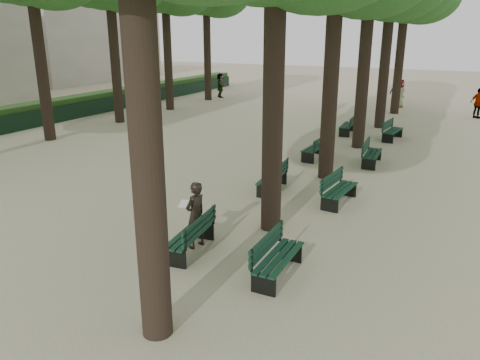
% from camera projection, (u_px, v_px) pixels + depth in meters
% --- Properties ---
extents(ground, '(120.00, 120.00, 0.00)m').
position_uv_depth(ground, '(156.00, 264.00, 10.41)').
color(ground, '#B9B18C').
rests_on(ground, ground).
extents(bench_left_0, '(0.78, 1.85, 0.92)m').
position_uv_depth(bench_left_0, '(190.00, 242.00, 10.91)').
color(bench_left_0, black).
rests_on(bench_left_0, ground).
extents(bench_left_1, '(0.73, 1.84, 0.92)m').
position_uv_depth(bench_left_1, '(272.00, 183.00, 15.13)').
color(bench_left_1, black).
rests_on(bench_left_1, ground).
extents(bench_left_2, '(0.65, 1.82, 0.92)m').
position_uv_depth(bench_left_2, '(315.00, 152.00, 18.93)').
color(bench_left_2, black).
rests_on(bench_left_2, ground).
extents(bench_left_3, '(0.69, 1.84, 0.92)m').
position_uv_depth(bench_left_3, '(347.00, 129.00, 23.45)').
color(bench_left_3, black).
rests_on(bench_left_3, ground).
extents(bench_right_0, '(0.59, 1.81, 0.92)m').
position_uv_depth(bench_right_0, '(278.00, 265.00, 9.82)').
color(bench_right_0, black).
rests_on(bench_right_0, ground).
extents(bench_right_1, '(0.74, 1.85, 0.92)m').
position_uv_depth(bench_right_1, '(339.00, 195.00, 13.99)').
color(bench_right_1, black).
rests_on(bench_right_1, ground).
extents(bench_right_2, '(0.67, 1.83, 0.92)m').
position_uv_depth(bench_right_2, '(372.00, 158.00, 18.06)').
color(bench_right_2, black).
rests_on(bench_right_2, ground).
extents(bench_right_3, '(0.77, 1.85, 0.92)m').
position_uv_depth(bench_right_3, '(392.00, 134.00, 22.16)').
color(bench_right_3, black).
rests_on(bench_right_3, ground).
extents(man_with_map, '(0.67, 0.71, 1.64)m').
position_uv_depth(man_with_map, '(196.00, 215.00, 11.02)').
color(man_with_map, black).
rests_on(man_with_map, ground).
extents(pedestrian_c, '(1.06, 0.91, 1.79)m').
position_uv_depth(pedestrian_c, '(478.00, 103.00, 27.43)').
color(pedestrian_c, '#262628').
rests_on(pedestrian_c, ground).
extents(pedestrian_e, '(1.46, 1.49, 1.85)m').
position_uv_depth(pedestrian_e, '(220.00, 85.00, 36.10)').
color(pedestrian_e, '#262628').
rests_on(pedestrian_e, ground).
extents(pedestrian_a, '(0.91, 0.95, 1.91)m').
position_uv_depth(pedestrian_a, '(331.00, 97.00, 29.65)').
color(pedestrian_a, '#262628').
rests_on(pedestrian_a, ground).
extents(pedestrian_d, '(0.58, 0.98, 1.87)m').
position_uv_depth(pedestrian_d, '(400.00, 93.00, 31.38)').
color(pedestrian_d, '#262628').
rests_on(pedestrian_d, ground).
extents(pedestrian_b, '(1.06, 0.63, 1.57)m').
position_uv_depth(pedestrian_b, '(396.00, 91.00, 33.92)').
color(pedestrian_b, '#262628').
rests_on(pedestrian_b, ground).
extents(fence, '(0.08, 42.00, 0.90)m').
position_uv_depth(fence, '(53.00, 116.00, 26.01)').
color(fence, black).
rests_on(fence, ground).
extents(hedge, '(1.20, 42.00, 1.20)m').
position_uv_depth(hedge, '(44.00, 112.00, 26.26)').
color(hedge, '#234A19').
rests_on(hedge, ground).
extents(building_far, '(12.00, 16.00, 7.00)m').
position_uv_depth(building_far, '(67.00, 45.00, 48.91)').
color(building_far, '#B7B2A3').
rests_on(building_far, ground).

